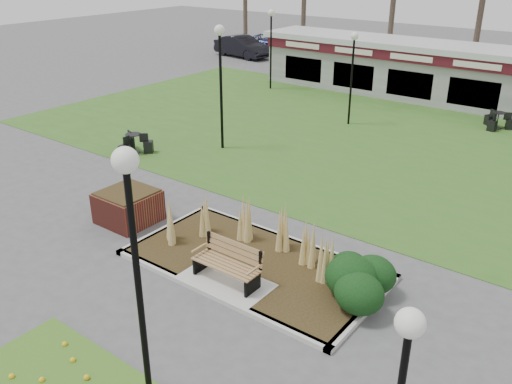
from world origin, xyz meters
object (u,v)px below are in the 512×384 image
Objects in this scene: food_pavilion at (484,78)px; lamp_post_mid_left at (220,60)px; park_bench at (229,262)px; lamp_post_mid_right at (353,58)px; brick_planter at (128,206)px; lamp_post_near_left at (132,230)px; car_black at (242,46)px; car_silver at (321,48)px; bistro_set_d at (497,123)px; lamp_post_far_left at (271,32)px; bistro_set_a at (134,146)px; car_blue at (283,44)px.

lamp_post_mid_left is (-6.36, -12.45, 2.00)m from food_pavilion.
lamp_post_mid_left is (-6.36, 7.26, 2.88)m from park_bench.
brick_planter is at bearing -92.35° from lamp_post_mid_right.
food_pavilion is 5.15× the size of lamp_post_near_left.
lamp_post_near_left is (5.74, -4.50, 3.01)m from brick_planter.
lamp_post_near_left is 33.65m from car_black.
lamp_post_near_left reaches higher than car_silver.
lamp_post_mid_right is 7.04m from bistro_set_d.
car_black reaches higher than bistro_set_d.
bistro_set_d is at bearing 89.07° from lamp_post_near_left.
lamp_post_far_left reaches higher than bistro_set_a.
lamp_post_near_left is 1.03× the size of car_black.
food_pavilion reaches higher than bistro_set_d.
lamp_post_mid_right is 16.74m from car_silver.
brick_planter is 1.11× the size of bistro_set_d.
lamp_post_far_left is 0.97× the size of car_blue.
bistro_set_d is 21.07m from car_blue.
lamp_post_far_left reaches higher than park_bench.
lamp_post_mid_right is at bearing 67.42° from lamp_post_mid_left.
car_black is (-4.75, -3.24, 0.04)m from car_silver.
car_silver is (-13.45, 26.75, 0.13)m from park_bench.
lamp_post_far_left is (-12.07, 20.40, -0.33)m from lamp_post_near_left.
lamp_post_near_left reaches higher than lamp_post_mid_right.
lamp_post_mid_right is 7.67m from lamp_post_far_left.
brick_planter is 7.89m from lamp_post_near_left.
bistro_set_d is at bearing 31.19° from lamp_post_mid_right.
bistro_set_a is at bearing 139.83° from lamp_post_near_left.
park_bench is 0.37× the size of car_black.
lamp_post_mid_left is 3.52× the size of bistro_set_d.
park_bench is 0.36× the size of lamp_post_near_left.
bistro_set_d is 0.32× the size of car_silver.
car_blue is at bearing 120.83° from lamp_post_far_left.
car_black is at bearing 144.22° from lamp_post_mid_right.
bistro_set_a is at bearing -174.05° from car_blue.
car_black is (-13.80, 22.76, 0.29)m from brick_planter.
brick_planter is at bearing 170.31° from park_bench.
food_pavilion is 23.59m from lamp_post_near_left.
car_silver is (-13.45, 7.04, -0.75)m from food_pavilion.
lamp_post_far_left is 12.40m from bistro_set_a.
park_bench is at bearing -73.57° from lamp_post_mid_right.
lamp_post_mid_left is at bearing 106.72° from brick_planter.
lamp_post_mid_left is 6.44m from lamp_post_mid_right.
bistro_set_d is at bearing -101.08° from car_black.
lamp_post_far_left reaches higher than car_silver.
food_pavilion is 18.20m from car_blue.
lamp_post_near_left is 23.70m from lamp_post_far_left.
lamp_post_far_left is at bearing -160.82° from car_silver.
brick_planter is 28.79m from car_blue.
bistro_set_a is (-4.84, -8.44, -2.69)m from lamp_post_mid_right.
lamp_post_mid_left is 20.93m from car_silver.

